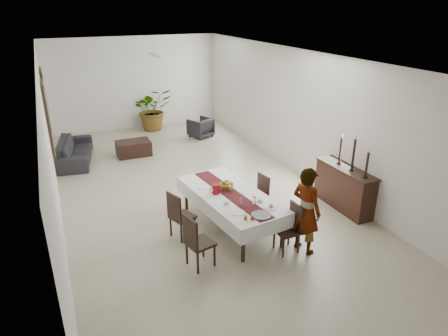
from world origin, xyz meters
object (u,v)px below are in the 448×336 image
Objects in this scene: woman at (306,210)px; sideboard_body at (344,188)px; dining_table_top at (230,195)px; red_pitcher at (216,189)px; sofa at (75,151)px.

woman is 2.07m from sideboard_body.
dining_table_top is 12.00× the size of red_pitcher.
sideboard_body is (2.64, -0.26, -0.26)m from dining_table_top.
dining_table_top is 1.10× the size of sofa.
red_pitcher is (-0.26, 0.12, 0.13)m from dining_table_top.
woman reaches higher than red_pitcher.
woman reaches higher than sideboard_body.
sideboard_body is at bearing -7.31° from red_pitcher.
red_pitcher reaches higher than sideboard_body.
sofa is at bearing 114.48° from red_pitcher.
woman is at bearing -50.90° from red_pitcher.
sideboard_body is 0.72× the size of sofa.
woman is (0.89, -1.30, 0.11)m from dining_table_top.
red_pitcher reaches higher than dining_table_top.
red_pitcher is at bearing -145.86° from sofa.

